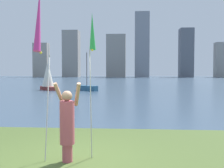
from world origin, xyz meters
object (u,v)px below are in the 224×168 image
kite_flag_right (92,36)px  sailboat_0 (87,88)px  kite_flag_left (39,22)px  sailboat_4 (48,76)px  person (67,123)px

kite_flag_right → sailboat_0: size_ratio=0.84×
kite_flag_left → sailboat_0: bearing=97.0°
kite_flag_left → sailboat_4: (-7.63, 24.65, -1.58)m
kite_flag_right → sailboat_4: size_ratio=0.68×
person → sailboat_0: 23.78m
person → kite_flag_right: bearing=34.0°
person → sailboat_0: size_ratio=0.44×
kite_flag_left → sailboat_4: sailboat_4 is taller
person → sailboat_4: 25.65m
kite_flag_right → kite_flag_left: bearing=-142.5°
kite_flag_left → sailboat_0: sailboat_0 is taller
kite_flag_right → sailboat_4: bearing=110.1°
person → kite_flag_left: 2.38m
kite_flag_left → kite_flag_right: (1.07, 0.82, -0.20)m
person → sailboat_4: bearing=100.8°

